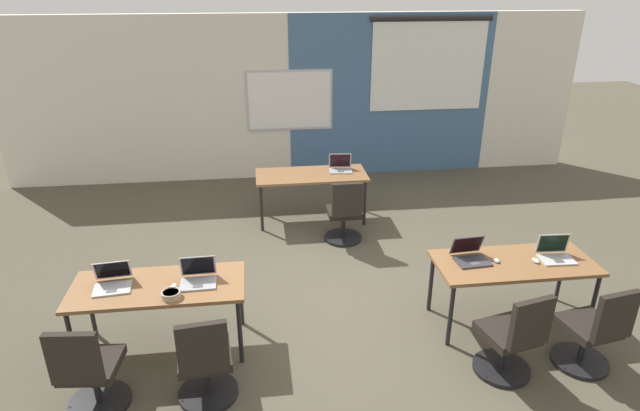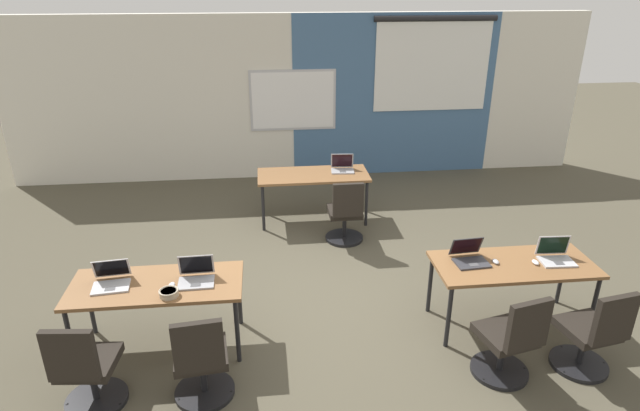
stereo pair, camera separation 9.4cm
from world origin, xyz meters
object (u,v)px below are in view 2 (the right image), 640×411
chair_near_left_end (87,372)px  snack_bowl (169,293)px  chair_near_right_end (592,337)px  laptop_near_left_end (111,280)px  desk_near_right (513,268)px  chair_near_left_inner (202,364)px  mouse_near_right_end (535,262)px  chair_near_right_inner (509,343)px  desk_far_center (313,178)px  laptop_near_left_inner (196,276)px  desk_near_left (157,289)px  chair_far_right (345,216)px  mouse_near_right_inner (496,262)px  laptop_far_right (342,167)px  laptop_near_right_inner (470,257)px  laptop_near_right_end (555,256)px  mouse_near_left_inner (172,285)px

chair_near_left_end → snack_bowl: (0.62, 0.54, 0.38)m
chair_near_right_end → laptop_near_left_end: size_ratio=2.55×
desk_near_right → chair_near_left_inner: (-3.04, -0.77, -0.28)m
mouse_near_right_end → chair_near_left_end: 4.25m
desk_near_right → chair_near_right_inner: 0.91m
desk_far_center → laptop_near_left_inner: 3.12m
desk_near_left → desk_far_center: size_ratio=1.00×
snack_bowl → chair_far_right: bearing=49.0°
laptop_near_left_inner → chair_near_left_inner: laptop_near_left_inner is taller
chair_near_right_end → chair_near_left_end: size_ratio=1.00×
mouse_near_right_inner → mouse_near_right_end: bearing=-8.5°
laptop_far_right → snack_bowl: laptop_far_right is taller
desk_far_center → laptop_near_right_inner: (1.32, -2.71, 0.11)m
mouse_near_right_inner → chair_far_right: size_ratio=0.11×
mouse_near_right_inner → laptop_near_right_end: (0.62, -0.01, 0.03)m
desk_near_left → laptop_near_right_end: size_ratio=4.66×
desk_far_center → snack_bowl: size_ratio=9.01×
laptop_near_left_inner → chair_far_right: 2.69m
laptop_far_right → mouse_near_right_end: bearing=-58.0°
snack_bowl → laptop_near_right_inner: bearing=6.2°
laptop_near_left_end → chair_near_left_end: 0.88m
laptop_near_left_end → chair_far_right: bearing=32.5°
mouse_near_right_end → desk_near_left: bearing=179.4°
mouse_near_left_inner → mouse_near_right_end: (3.55, 0.04, 0.00)m
desk_near_right → desk_near_left: bearing=180.0°
desk_near_right → mouse_near_left_inner: bearing=-178.7°
mouse_near_right_end → snack_bowl: size_ratio=0.57×
desk_near_left → mouse_near_right_inner: bearing=0.4°
desk_near_right → mouse_near_right_end: bearing=-10.0°
laptop_near_left_inner → chair_far_right: bearing=47.8°
laptop_near_right_end → mouse_near_right_end: laptop_near_right_end is taller
desk_near_left → desk_near_right: size_ratio=1.00×
desk_far_center → laptop_near_left_inner: (-1.38, -2.80, 0.11)m
chair_near_right_end → mouse_near_right_inner: bearing=-63.4°
mouse_near_right_inner → mouse_near_right_end: 0.39m
desk_near_right → chair_far_right: chair_far_right is taller
laptop_far_right → chair_near_left_end: bearing=-121.3°
mouse_near_right_inner → laptop_near_left_inner: bearing=-179.6°
laptop_near_left_end → chair_near_left_end: laptop_near_left_end is taller
laptop_near_right_inner → laptop_near_left_end: 3.47m
chair_near_right_inner → laptop_near_right_end: bearing=-147.6°
laptop_near_left_inner → laptop_near_right_inner: bearing=0.3°
laptop_near_right_end → laptop_near_left_end: size_ratio=0.95×
desk_near_right → laptop_near_left_inner: bearing=180.0°
laptop_near_left_inner → chair_far_right: laptop_near_left_inner is taller
desk_far_center → mouse_near_right_inner: bearing=-60.6°
mouse_near_right_inner → chair_far_right: 2.36m
desk_near_right → laptop_near_left_end: size_ratio=4.43×
chair_near_right_inner → laptop_near_right_end: laptop_near_right_end is taller
mouse_near_left_inner → chair_far_right: 2.89m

